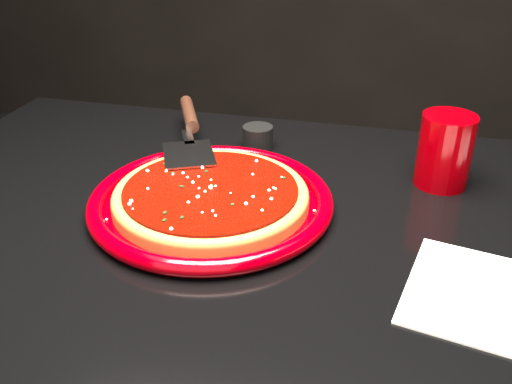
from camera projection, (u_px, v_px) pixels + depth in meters
plate at (211, 201)px, 0.83m from camera, size 0.37×0.37×0.03m
pizza_crust at (211, 198)px, 0.83m from camera, size 0.29×0.29×0.01m
pizza_crust_rim at (211, 194)px, 0.82m from camera, size 0.29×0.29×0.02m
pizza_sauce at (211, 191)px, 0.82m from camera, size 0.26×0.26×0.01m
parmesan_dusting at (211, 187)px, 0.82m from camera, size 0.24×0.24×0.01m
basil_flecks at (211, 187)px, 0.82m from camera, size 0.22×0.22×0.00m
pizza_server at (190, 130)px, 0.99m from camera, size 0.23×0.35×0.03m
cup at (445, 151)px, 0.88m from camera, size 0.10×0.10×0.11m
napkin_a at (488, 297)px, 0.66m from camera, size 0.21×0.21×0.00m
ramekin at (258, 137)px, 1.02m from camera, size 0.06×0.06×0.04m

